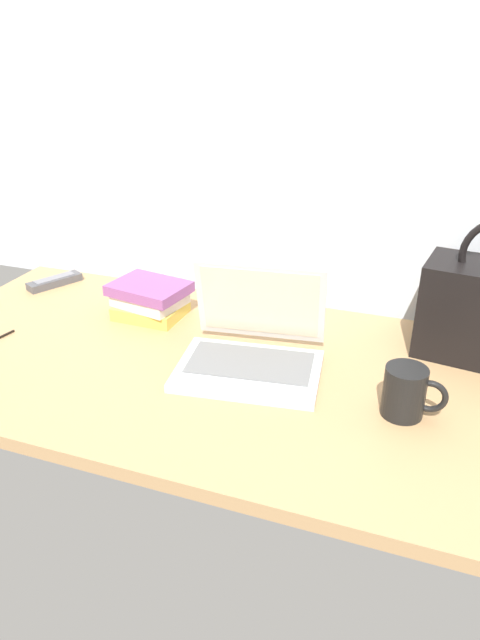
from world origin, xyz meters
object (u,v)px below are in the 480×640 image
(coffee_mug, at_px, (406,392))
(book_stack, at_px, (150,299))
(laptop, at_px, (253,346))
(remote_control_near, at_px, (55,281))

(coffee_mug, height_order, book_stack, coffee_mug)
(laptop, height_order, coffee_mug, laptop)
(coffee_mug, relative_size, remote_control_near, 0.75)
(laptop, xyz_separation_m, coffee_mug, (0.34, -0.08, 0.01))
(laptop, height_order, book_stack, laptop)
(laptop, distance_m, coffee_mug, 0.35)
(coffee_mug, bearing_deg, remote_control_near, 162.92)
(laptop, relative_size, remote_control_near, 2.06)
(remote_control_near, height_order, book_stack, book_stack)
(laptop, bearing_deg, remote_control_near, 161.31)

